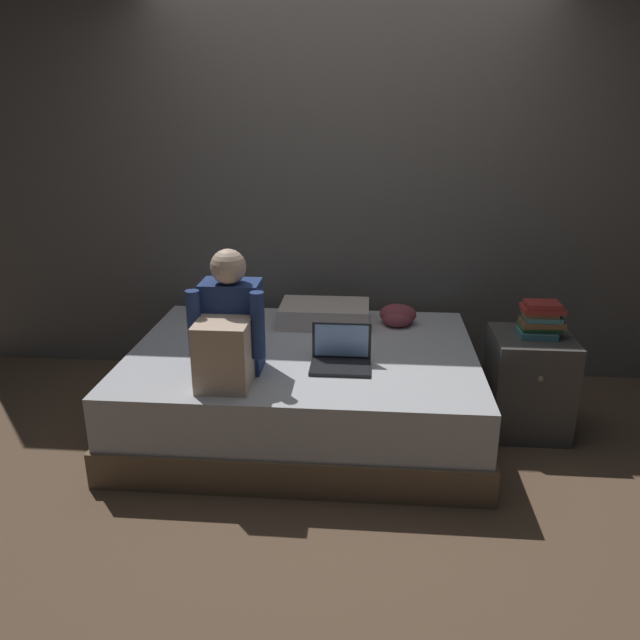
# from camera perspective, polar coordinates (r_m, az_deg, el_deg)

# --- Properties ---
(ground_plane) EXTENTS (8.00, 8.00, 0.00)m
(ground_plane) POSITION_cam_1_polar(r_m,az_deg,el_deg) (3.50, 1.30, -12.05)
(ground_plane) COLOR brown
(wall_back) EXTENTS (5.60, 0.10, 2.70)m
(wall_back) POSITION_cam_1_polar(r_m,az_deg,el_deg) (4.21, 2.47, 12.89)
(wall_back) COLOR #605B56
(wall_back) RESTS_ON ground_plane
(bed) EXTENTS (2.00, 1.50, 0.49)m
(bed) POSITION_cam_1_polar(r_m,az_deg,el_deg) (3.66, -1.52, -6.26)
(bed) COLOR #7A6047
(bed) RESTS_ON ground_plane
(nightstand) EXTENTS (0.44, 0.46, 0.59)m
(nightstand) POSITION_cam_1_polar(r_m,az_deg,el_deg) (3.79, 18.61, -5.54)
(nightstand) COLOR #474442
(nightstand) RESTS_ON ground_plane
(person_sitting) EXTENTS (0.39, 0.44, 0.66)m
(person_sitting) POSITION_cam_1_polar(r_m,az_deg,el_deg) (3.16, -8.41, -0.94)
(person_sitting) COLOR navy
(person_sitting) RESTS_ON bed
(laptop) EXTENTS (0.32, 0.23, 0.22)m
(laptop) POSITION_cam_1_polar(r_m,az_deg,el_deg) (3.32, 1.93, -3.34)
(laptop) COLOR black
(laptop) RESTS_ON bed
(pillow) EXTENTS (0.56, 0.36, 0.13)m
(pillow) POSITION_cam_1_polar(r_m,az_deg,el_deg) (3.95, 0.43, 0.58)
(pillow) COLOR beige
(pillow) RESTS_ON bed
(book_stack) EXTENTS (0.24, 0.17, 0.20)m
(book_stack) POSITION_cam_1_polar(r_m,az_deg,el_deg) (3.65, 19.63, 0.03)
(book_stack) COLOR teal
(book_stack) RESTS_ON nightstand
(clothes_pile) EXTENTS (0.23, 0.23, 0.13)m
(clothes_pile) POSITION_cam_1_polar(r_m,az_deg,el_deg) (3.96, 7.15, 0.40)
(clothes_pile) COLOR #8E3D47
(clothes_pile) RESTS_ON bed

